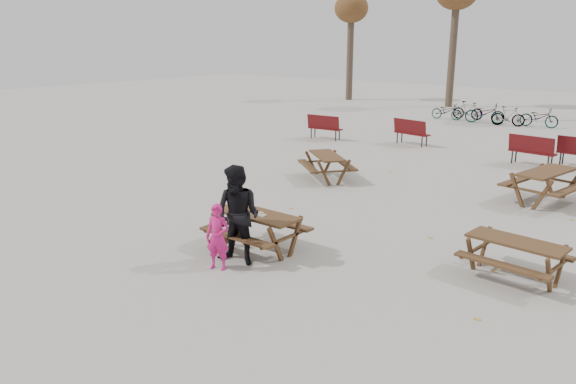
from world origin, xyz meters
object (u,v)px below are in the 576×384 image
Objects in this scene: soda_bottle at (252,210)px; picnic_table_north at (327,167)px; child at (218,237)px; adult at (238,215)px; main_picnic_table at (257,222)px; picnic_table_far at (545,187)px; picnic_table_east at (515,259)px; food_tray at (261,215)px.

soda_bottle is 6.19m from picnic_table_north.
child is 0.66× the size of adult.
adult is at bearing -75.47° from main_picnic_table.
main_picnic_table is 8.04m from picnic_table_far.
adult reaches higher than soda_bottle.
adult is 8.63m from picnic_table_far.
main_picnic_table reaches higher than picnic_table_east.
soda_bottle is 1.12m from child.
picnic_table_east is 0.84× the size of picnic_table_far.
picnic_table_far is at bearing 53.85° from picnic_table_north.
picnic_table_far is at bearing 63.75° from main_picnic_table.
main_picnic_table is 1.02× the size of picnic_table_north.
food_tray is 0.68m from adult.
food_tray reaches higher than picnic_table_north.
food_tray is 0.11× the size of picnic_table_east.
adult is 6.88m from picnic_table_north.
child is at bearing 167.94° from picnic_table_far.
picnic_table_east is at bearing 12.77° from child.
child is 0.63× the size of picnic_table_far.
main_picnic_table reaches higher than picnic_table_north.
soda_bottle is (-0.05, -0.08, 0.26)m from main_picnic_table.
picnic_table_north is 0.89× the size of picnic_table_far.
picnic_table_east is at bearing -159.60° from picnic_table_far.
adult reaches higher than picnic_table_east.
food_tray is 1.12m from child.
food_tray is 4.75m from picnic_table_east.
food_tray is 8.03m from picnic_table_far.
picnic_table_east is 0.94× the size of picnic_table_north.
child is at bearing -31.91° from picnic_table_north.
food_tray reaches higher than picnic_table_east.
adult reaches higher than picnic_table_north.
picnic_table_far is at bearing 45.94° from child.
picnic_table_east is (4.31, 2.57, -0.59)m from adult.
picnic_table_north is 6.02m from picnic_table_far.
picnic_table_north is at bearing 111.76° from main_picnic_table.
picnic_table_east is at bearing 22.97° from soda_bottle.
food_tray is at bearing -19.52° from main_picnic_table.
picnic_table_north is at bearing 113.04° from food_tray.
food_tray is at bearing 79.62° from adult.
adult reaches higher than picnic_table_far.
adult is at bearing -88.77° from food_tray.
child is at bearing -114.63° from adult.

